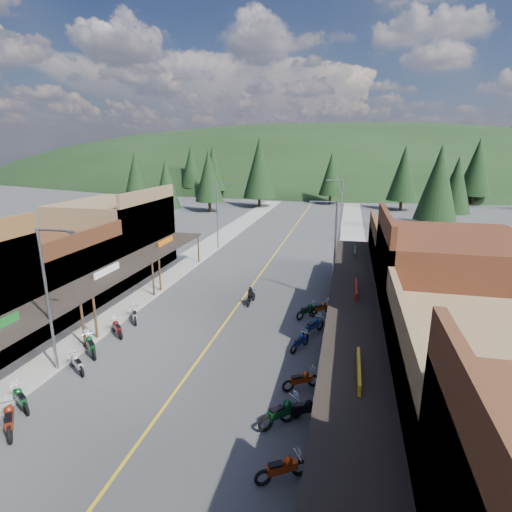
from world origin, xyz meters
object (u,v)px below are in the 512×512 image
Objects in this scene: bike_east_8 at (313,325)px; streetlight_3 at (340,207)px; streetlight_0 at (49,295)px; shop_west_2 at (48,276)px; shop_east_2 at (444,293)px; bike_west_5 at (77,363)px; pedestrian_east_b at (346,279)px; pine_5 at (477,167)px; bike_east_6 at (301,379)px; bike_east_10 at (321,308)px; shop_east_1 at (496,405)px; pine_7 at (191,167)px; bike_west_8 at (135,314)px; bike_west_6 at (90,345)px; bike_east_9 at (308,310)px; pine_10 at (209,176)px; bike_east_7 at (300,341)px; pine_8 at (166,184)px; bike_east_3 at (282,467)px; pine_2 at (259,168)px; shop_east_3 at (417,264)px; streetlight_1 at (218,213)px; pine_3 at (331,174)px; pine_11 at (438,183)px; pine_0 at (135,172)px; pine_4 at (404,173)px; bike_west_3 at (9,418)px; bike_east_5 at (303,408)px; pine_1 at (213,168)px; bike_west_4 at (20,398)px; pedestrian_east_a at (350,345)px; pine_9 at (456,185)px; bike_east_4 at (282,411)px; shop_west_3 at (117,237)px; streetlight_2 at (333,247)px.

streetlight_3 is at bearing 119.12° from bike_east_8.
streetlight_0 is 3.62× the size of bike_east_8.
shop_east_2 is (27.54, 0.00, 0.99)m from shop_west_2.
bike_east_8 is (12.11, 7.50, 0.08)m from bike_west_5.
pine_5 is at bearing -156.55° from pedestrian_east_b.
bike_east_6 is 9.66m from bike_east_10.
pine_7 reaches higher than shop_east_1.
shop_east_2 is 5.38× the size of bike_west_8.
bike_west_6 reaches higher than bike_east_9.
bike_east_7 is at bearing -65.04° from pine_10.
bike_east_3 is at bearing -60.95° from pine_8.
pine_10 is 60.12m from bike_east_6.
pine_2 is (-23.78, 56.30, 4.47)m from shop_east_2.
pine_7 is at bearing -102.13° from pedestrian_east_b.
shop_east_3 is 50.24m from pine_10.
streetlight_1 is at bearing 90.00° from streetlight_0.
pine_3 is 5.43× the size of bike_west_8.
shop_east_1 is 46.56m from pine_11.
bike_east_10 is at bearing -50.87° from pine_0.
pine_4 is 50.70m from pedestrian_east_b.
shop_east_1 reaches higher than bike_west_3.
pedestrian_east_b is at bearing 108.46° from bike_east_8.
pedestrian_east_b is (1.63, 17.72, 0.47)m from bike_east_5.
pine_8 is at bearing 79.01° from bike_west_8.
pine_10 is (-11.05, 56.00, 2.32)m from streetlight_0.
pine_4 is (24.95, 66.00, 2.78)m from streetlight_0.
pine_0 reaches higher than bike_east_10.
streetlight_0 is 0.80× the size of pine_8.
bike_west_4 is at bearing -77.51° from pine_1.
pedestrian_east_a is at bearing -24.01° from bike_east_10.
pine_9 is 0.87× the size of pine_11.
pine_0 is at bearing 176.48° from bike_east_10.
bike_east_9 is at bearing -139.43° from shop_east_3.
bike_east_7 is 2.34m from bike_east_8.
streetlight_0 is 0.74× the size of pine_9.
pine_9 is at bearing 1.89° from bike_west_4.
bike_east_4 is (11.29, 3.07, 0.02)m from bike_west_3.
pine_4 is at bearing 103.40° from bike_east_7.
pine_0 reaches higher than streetlight_3.
bike_east_8 is at bearing -53.70° from pine_8.
shop_west_3 reaches higher than shop_west_2.
bike_east_9 is (-14.49, -33.76, -6.59)m from pine_11.
bike_east_5 is at bearing -56.06° from pine_0.
shop_west_2 is 4.93× the size of bike_east_8.
pine_7 reaches higher than shop_east_3.
shop_east_1 is 5.36× the size of bike_west_4.
streetlight_2 is 3.42× the size of bike_east_4.
pine_5 is (27.05, 42.00, 3.53)m from streetlight_3.
pine_10 is at bearing 139.97° from bike_east_7.
pine_7 reaches higher than pine_3.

